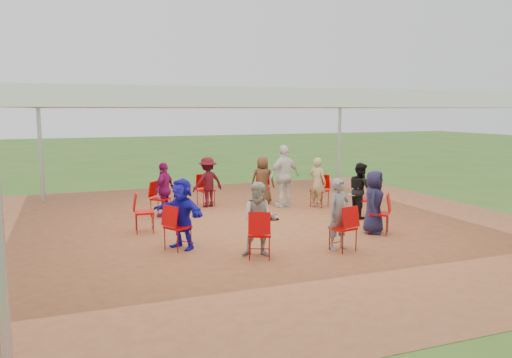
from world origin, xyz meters
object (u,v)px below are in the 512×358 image
object	(u,v)px
chair_2	(263,188)
person_seated_7	(339,214)
chair_0	(364,200)
person_seated_0	(360,190)
person_seated_4	(164,189)
chair_1	(320,191)
chair_5	(144,213)
chair_3	(206,191)
person_seated_1	(318,182)
person_seated_5	(182,213)
standing_person	(284,176)
cable_coil	(273,219)
person_seated_8	(374,202)
chair_6	(178,227)
chair_8	(343,228)
chair_7	(260,234)
person_seated_3	(208,182)
chair_4	(161,199)
chair_9	(379,214)
person_seated_6	(260,219)
person_seated_2	(263,180)
laptop	(354,193)

from	to	relation	value
chair_2	person_seated_7	size ratio (longest dim) A/B	0.64
chair_0	person_seated_0	distance (m)	0.28
person_seated_0	person_seated_4	xyz separation A→B (m)	(-4.61, 1.88, 0.00)
chair_1	chair_5	world-z (taller)	same
chair_3	person_seated_0	size ratio (longest dim) A/B	0.64
person_seated_1	person_seated_5	bearing A→B (deg)	90.00
person_seated_1	person_seated_7	world-z (taller)	same
standing_person	person_seated_7	bearing A→B (deg)	64.39
cable_coil	person_seated_1	bearing A→B (deg)	30.30
person_seated_4	chair_1	bearing A→B (deg)	126.93
person_seated_7	person_seated_8	bearing A→B (deg)	18.00
chair_6	chair_8	distance (m)	3.22
chair_0	person_seated_5	bearing A→B (deg)	107.58
person_seated_1	person_seated_7	distance (m)	4.23
chair_7	person_seated_7	world-z (taller)	person_seated_7
person_seated_3	person_seated_4	xyz separation A→B (m)	(-1.37, -0.85, 0.00)
chair_2	chair_4	world-z (taller)	same
chair_9	chair_8	bearing A→B (deg)	162.00
person_seated_6	person_seated_8	world-z (taller)	same
chair_4	person_seated_5	size ratio (longest dim) A/B	0.64
chair_2	person_seated_4	world-z (taller)	person_seated_4
chair_6	person_seated_6	world-z (taller)	person_seated_6
chair_9	person_seated_8	distance (m)	0.28
chair_3	chair_5	distance (m)	3.22
chair_7	person_seated_8	bearing A→B (deg)	37.77
chair_2	chair_9	xyz separation A→B (m)	(1.06, -4.30, 0.00)
chair_7	person_seated_6	distance (m)	0.28
chair_3	chair_4	world-z (taller)	same
chair_1	chair_4	size ratio (longest dim) A/B	1.00
person_seated_1	person_seated_3	world-z (taller)	same
person_seated_0	person_seated_5	xyz separation A→B (m)	(-4.83, -1.19, 0.00)
person_seated_2	person_seated_5	xyz separation A→B (m)	(-3.21, -3.80, 0.00)
chair_1	laptop	distance (m)	1.64
chair_6	chair_7	xyz separation A→B (m)	(1.29, -1.09, 0.00)
person_seated_4	person_seated_6	bearing A→B (deg)	54.00
chair_2	chair_5	bearing A→B (deg)	54.00
person_seated_2	chair_2	bearing A→B (deg)	-90.00
chair_3	chair_6	xyz separation A→B (m)	(-1.67, -4.10, 0.00)
chair_4	person_seated_6	size ratio (longest dim) A/B	0.64
chair_0	chair_5	distance (m)	5.47
person_seated_6	chair_1	bearing A→B (deg)	71.58
person_seated_4	laptop	size ratio (longest dim) A/B	4.55
chair_3	person_seated_6	world-z (taller)	person_seated_6
chair_0	chair_7	distance (m)	4.43
cable_coil	chair_3	bearing A→B (deg)	115.56
chair_5	laptop	bearing A→B (deg)	90.00
chair_6	chair_0	bearing A→B (deg)	72.00
person_seated_4	cable_coil	xyz separation A→B (m)	(2.45, -1.34, -0.69)
chair_3	person_seated_0	xyz separation A→B (m)	(3.26, -2.85, 0.26)
person_seated_5	laptop	bearing A→B (deg)	72.61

